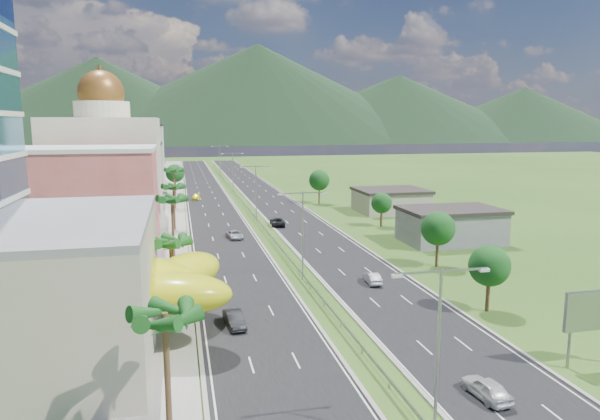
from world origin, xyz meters
TOP-DOWN VIEW (x-y plane):
  - ground at (0.00, 0.00)m, footprint 500.00×500.00m
  - road_left at (-7.50, 90.00)m, footprint 11.00×260.00m
  - road_right at (7.50, 90.00)m, footprint 11.00×260.00m
  - sidewalk_left at (-17.00, 90.00)m, footprint 7.00×260.00m
  - median_guardrail at (0.00, 71.99)m, footprint 0.10×216.06m
  - streetlight_median_a at (0.00, -25.00)m, footprint 6.04×0.25m
  - streetlight_median_b at (0.00, 10.00)m, footprint 6.04×0.25m
  - streetlight_median_c at (0.00, 50.00)m, footprint 6.04×0.25m
  - streetlight_median_d at (0.00, 95.00)m, footprint 6.04×0.25m
  - streetlight_median_e at (0.00, 140.00)m, footprint 6.04×0.25m
  - lime_canopy at (-20.00, -4.00)m, footprint 18.00×15.00m
  - pink_shophouse at (-28.00, 32.00)m, footprint 20.00×15.00m
  - domed_building at (-28.00, 55.00)m, footprint 20.00×20.00m
  - midrise_grey at (-27.00, 80.00)m, footprint 16.00×15.00m
  - midrise_beige at (-27.00, 102.00)m, footprint 16.00×15.00m
  - midrise_white at (-27.00, 125.00)m, footprint 16.00×15.00m
  - billboard at (17.00, -18.00)m, footprint 5.20×0.35m
  - shed_near at (28.00, 25.00)m, footprint 15.00×10.00m
  - shed_far at (30.00, 55.00)m, footprint 14.00×12.00m
  - palm_tree_a at (-15.50, -22.00)m, footprint 3.60×3.60m
  - palm_tree_b at (-15.50, 2.00)m, footprint 3.60×3.60m
  - palm_tree_c at (-15.50, 22.00)m, footprint 3.60×3.60m
  - palm_tree_d at (-15.50, 45.00)m, footprint 3.60×3.60m
  - palm_tree_e at (-15.50, 70.00)m, footprint 3.60×3.60m
  - leafy_tree_lfar at (-15.50, 95.00)m, footprint 4.90×4.90m
  - leafy_tree_ra at (16.00, -5.00)m, footprint 4.20×4.20m
  - leafy_tree_rb at (19.00, 12.00)m, footprint 4.55×4.55m
  - leafy_tree_rc at (22.00, 40.00)m, footprint 3.85×3.85m
  - leafy_tree_rd at (18.00, 70.00)m, footprint 4.90×4.90m
  - mountain_ridge at (60.00, 450.00)m, footprint 860.00×140.00m
  - car_dark_left at (-9.80, -3.55)m, footprint 1.99×4.50m
  - car_silver_mid_left at (-5.76, 35.32)m, footprint 2.83×4.97m
  - car_yellow_far_left at (-10.42, 82.98)m, footprint 2.42×4.77m
  - car_white_near_right at (6.10, -20.78)m, footprint 2.15×4.41m
  - car_silver_right at (7.79, 6.56)m, footprint 1.64×4.08m
  - car_dark_far_right at (3.20, 44.79)m, footprint 2.79×5.44m
  - motorcycle at (-12.30, 0.27)m, footprint 0.75×1.87m

SIDE VIEW (x-z plane):
  - ground at x=0.00m, z-range 0.00..0.00m
  - mountain_ridge at x=60.00m, z-range -45.00..45.00m
  - road_left at x=-7.50m, z-range 0.00..0.04m
  - road_right at x=7.50m, z-range 0.00..0.04m
  - sidewalk_left at x=-17.00m, z-range 0.00..0.12m
  - median_guardrail at x=0.00m, z-range 0.24..1.00m
  - motorcycle at x=-12.30m, z-range 0.04..1.20m
  - car_silver_mid_left at x=-5.76m, z-range 0.04..1.35m
  - car_silver_right at x=7.79m, z-range 0.04..1.36m
  - car_yellow_far_left at x=-10.42m, z-range 0.04..1.37m
  - car_dark_left at x=-9.80m, z-range 0.04..1.48m
  - car_white_near_right at x=6.10m, z-range 0.04..1.49m
  - car_dark_far_right at x=3.20m, z-range 0.04..1.51m
  - shed_far at x=30.00m, z-range 0.00..4.40m
  - shed_near at x=28.00m, z-range 0.00..5.00m
  - leafy_tree_rc at x=22.00m, z-range 1.21..7.54m
  - billboard at x=17.00m, z-range 1.32..7.52m
  - leafy_tree_ra at x=16.00m, z-range 1.33..8.23m
  - lime_canopy at x=-20.00m, z-range 1.29..8.69m
  - leafy_tree_rb at x=19.00m, z-range 1.44..8.92m
  - leafy_tree_lfar at x=-15.50m, z-range 1.55..9.60m
  - leafy_tree_rd at x=18.00m, z-range 1.55..9.60m
  - midrise_beige at x=-27.00m, z-range 0.00..13.00m
  - streetlight_median_a at x=0.00m, z-range 1.25..12.25m
  - streetlight_median_b at x=0.00m, z-range 1.25..12.25m
  - streetlight_median_c at x=0.00m, z-range 1.25..12.25m
  - streetlight_median_d at x=0.00m, z-range 1.25..12.25m
  - streetlight_median_e at x=0.00m, z-range 1.25..12.25m
  - palm_tree_b at x=-15.50m, z-range 3.01..11.11m
  - pink_shophouse at x=-28.00m, z-range 0.00..15.00m
  - palm_tree_d at x=-15.50m, z-range 3.24..11.84m
  - midrise_grey at x=-27.00m, z-range 0.00..16.00m
  - palm_tree_a at x=-15.50m, z-range 3.47..12.57m
  - palm_tree_e at x=-15.50m, z-range 3.61..13.01m
  - palm_tree_c at x=-15.50m, z-range 3.70..13.30m
  - midrise_white at x=-27.00m, z-range 0.00..18.00m
  - domed_building at x=-28.00m, z-range -3.00..25.70m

